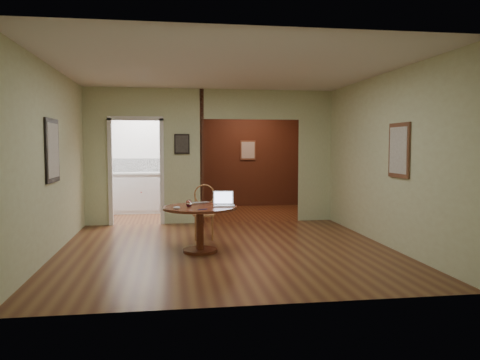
{
  "coord_description": "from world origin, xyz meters",
  "views": [
    {
      "loc": [
        -0.83,
        -6.92,
        1.57
      ],
      "look_at": [
        0.17,
        -0.2,
        1.07
      ],
      "focal_mm": 35.0,
      "sensor_mm": 36.0,
      "label": 1
    }
  ],
  "objects": [
    {
      "name": "wine_glass",
      "position": [
        -0.57,
        -0.12,
        0.73
      ],
      "size": [
        0.1,
        0.1,
        0.11
      ],
      "primitive_type": null,
      "color": "white",
      "rests_on": "dining_table"
    },
    {
      "name": "room_shell",
      "position": [
        -0.47,
        3.1,
        1.29
      ],
      "size": [
        5.2,
        7.5,
        5.0
      ],
      "color": "silver",
      "rests_on": "ground"
    },
    {
      "name": "chair",
      "position": [
        -0.27,
        0.9,
        0.51
      ],
      "size": [
        0.43,
        0.43,
        0.91
      ],
      "rotation": [
        0.0,
        0.0,
        -0.11
      ],
      "color": "olive",
      "rests_on": "ground"
    },
    {
      "name": "dining_table",
      "position": [
        -0.41,
        -0.1,
        0.5
      ],
      "size": [
        1.08,
        1.08,
        0.68
      ],
      "rotation": [
        0.0,
        0.0,
        0.07
      ],
      "color": "maroon",
      "rests_on": "ground"
    },
    {
      "name": "pen",
      "position": [
        -0.39,
        -0.45,
        0.68
      ],
      "size": [
        0.14,
        0.08,
        0.01
      ],
      "primitive_type": "cylinder",
      "rotation": [
        0.0,
        1.57,
        0.51
      ],
      "color": "#0C1455",
      "rests_on": "dining_table"
    },
    {
      "name": "floor",
      "position": [
        0.0,
        0.0,
        0.0
      ],
      "size": [
        5.0,
        5.0,
        0.0
      ],
      "primitive_type": "plane",
      "color": "#4B2415",
      "rests_on": "ground"
    },
    {
      "name": "closed_laptop",
      "position": [
        -0.38,
        0.2,
        0.69
      ],
      "size": [
        0.36,
        0.31,
        0.02
      ],
      "primitive_type": "imported",
      "rotation": [
        0.0,
        0.0,
        0.43
      ],
      "color": "silver",
      "rests_on": "dining_table"
    },
    {
      "name": "mouse",
      "position": [
        -0.75,
        -0.36,
        0.7
      ],
      "size": [
        0.11,
        0.07,
        0.04
      ],
      "primitive_type": "ellipsoid",
      "rotation": [
        0.0,
        0.0,
        0.15
      ],
      "color": "white",
      "rests_on": "dining_table"
    },
    {
      "name": "kitchen_cabinet",
      "position": [
        -1.35,
        4.2,
        0.47
      ],
      "size": [
        2.06,
        0.6,
        0.94
      ],
      "color": "white",
      "rests_on": "ground"
    },
    {
      "name": "open_laptop",
      "position": [
        -0.05,
        -0.06,
        0.74
      ],
      "size": [
        0.33,
        0.3,
        0.22
      ],
      "rotation": [
        0.0,
        0.0,
        -0.1
      ],
      "color": "white",
      "rests_on": "dining_table"
    },
    {
      "name": "grocery_bag",
      "position": [
        -0.92,
        4.2,
        1.09
      ],
      "size": [
        0.35,
        0.32,
        0.3
      ],
      "primitive_type": "ellipsoid",
      "rotation": [
        0.0,
        0.0,
        -0.25
      ],
      "color": "beige",
      "rests_on": "kitchen_cabinet"
    }
  ]
}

